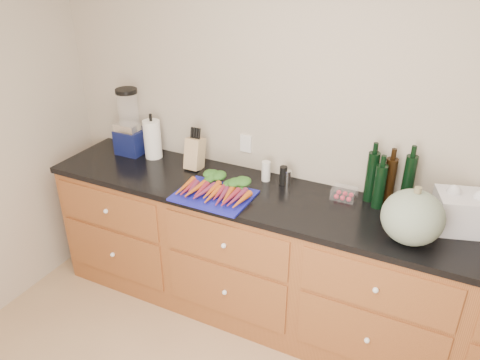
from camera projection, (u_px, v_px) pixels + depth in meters
The scene contains 15 objects.
wall_back at pixel (336, 132), 2.87m from camera, with size 4.10×0.05×2.60m, color #B8AB98.
cabinets at pixel (310, 272), 2.99m from camera, with size 3.60×0.64×0.90m.
countertop at pixel (315, 209), 2.78m from camera, with size 3.64×0.62×0.04m, color black.
cutting_board at pixel (214, 195), 2.88m from camera, with size 0.46×0.35×0.01m, color #171A9E.
carrots at pixel (216, 189), 2.89m from camera, with size 0.44×0.30×0.06m.
squash at pixel (413, 217), 2.39m from camera, with size 0.32×0.32×0.29m, color slate.
blender_appliance at pixel (130, 126), 3.38m from camera, with size 0.19×0.19×0.48m.
paper_towel at pixel (153, 139), 3.34m from camera, with size 0.12×0.12×0.28m, color white.
knife_block at pixel (195, 154), 3.19m from camera, with size 0.11×0.11×0.21m, color tan.
grinder_salt at pixel (266, 171), 3.04m from camera, with size 0.06×0.06×0.13m, color silver.
grinder_pepper at pixel (283, 175), 3.00m from camera, with size 0.05×0.05×0.12m, color black.
canister_chrome at pixel (288, 178), 2.99m from camera, with size 0.04×0.04×0.10m, color silver.
tomato_box at pixel (344, 193), 2.84m from camera, with size 0.14×0.12×0.07m, color white.
bottles at pixel (387, 182), 2.73m from camera, with size 0.28×0.14×0.33m.
grocery_bag at pixel (463, 212), 2.52m from camera, with size 0.28×0.23×0.21m, color white, non-canonical shape.
Camera 1 is at (0.65, -1.04, 2.36)m, focal length 35.00 mm.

